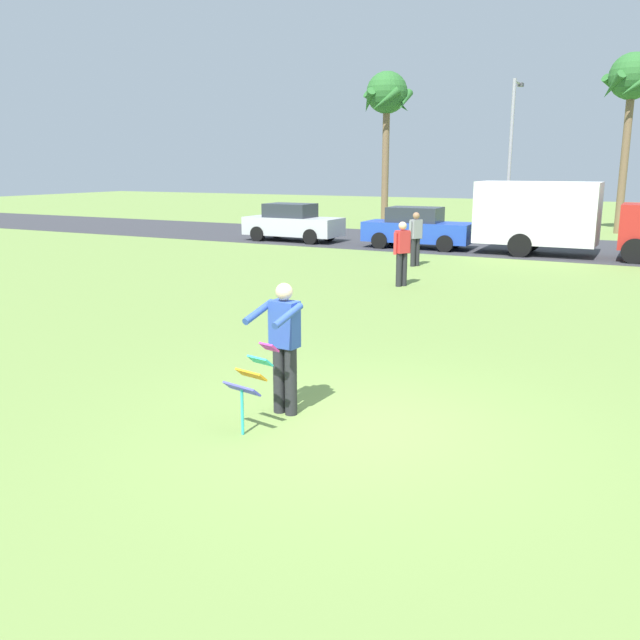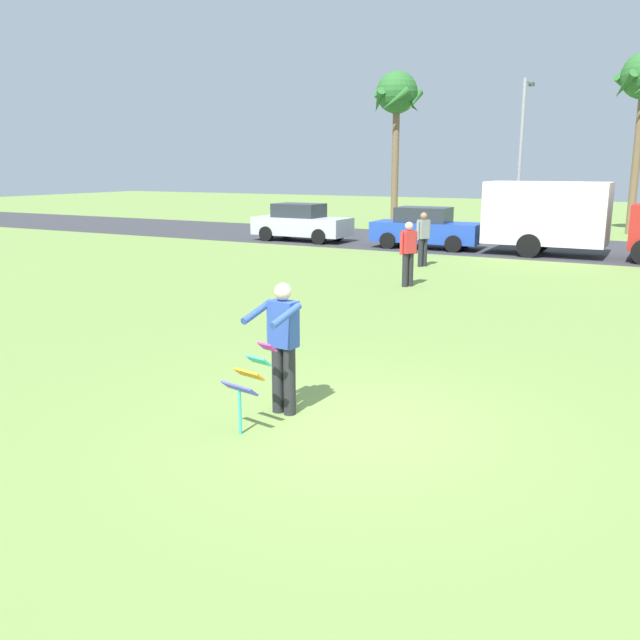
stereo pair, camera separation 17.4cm
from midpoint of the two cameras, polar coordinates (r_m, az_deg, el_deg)
The scene contains 12 objects.
ground_plane at distance 8.52m, azimuth 2.37°, elevation -8.94°, with size 120.00×120.00×0.00m, color olive.
road_strip at distance 28.14m, azimuth 20.24°, elevation 5.66°, with size 120.00×8.00×0.01m, color #38383D.
person_kite_flyer at distance 8.64m, azimuth -3.66°, elevation -1.99°, with size 0.57×0.68×1.73m.
kite_held at distance 8.19m, azimuth -6.43°, elevation -4.79°, with size 0.53×0.69×1.05m.
parked_car_silver at distance 29.25m, azimuth -2.51°, elevation 8.20°, with size 4.23×1.90×1.60m.
parked_car_blue at distance 26.93m, azimuth 8.06°, elevation 7.68°, with size 4.26×1.95×1.60m.
parked_truck_red_cab at distance 25.66m, azimuth 19.53°, elevation 8.25°, with size 6.70×2.12×2.62m.
palm_tree_left_near at distance 36.37m, azimuth 5.53°, elevation 18.12°, with size 2.58×2.71×7.88m.
palm_tree_right_near at distance 35.69m, azimuth 24.76°, elevation 17.69°, with size 2.58×2.71×8.23m.
streetlight_pole at distance 33.11m, azimuth 15.73°, elevation 13.88°, with size 0.24×1.65×7.00m.
person_walker_near at distance 18.19m, azimuth 6.68°, elevation 5.76°, with size 0.37×0.51×1.73m.
person_walker_far at distance 21.96m, azimuth 7.86°, elevation 6.95°, with size 0.36×0.52×1.73m.
Camera 1 is at (3.20, -7.23, 3.17)m, focal length 37.81 mm.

